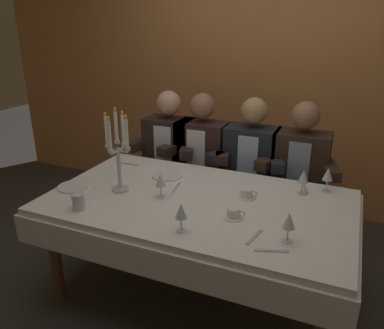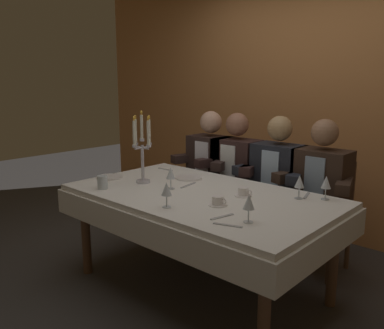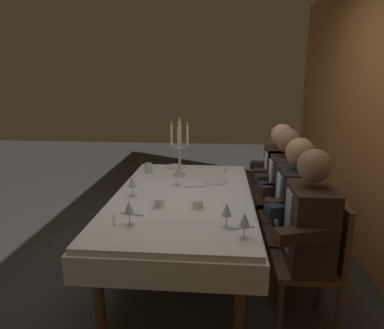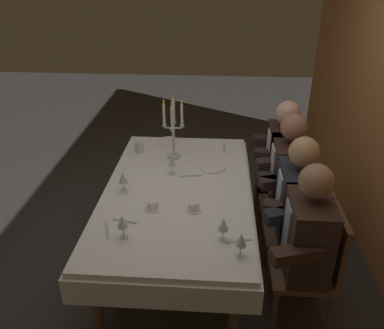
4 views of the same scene
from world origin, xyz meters
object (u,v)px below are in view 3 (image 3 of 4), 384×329
object	(u,v)px
wine_glass_4	(227,210)
seated_diner_2	(297,203)
wine_glass_1	(178,173)
dining_table	(183,208)
coffee_cup_1	(198,204)
coffee_cup_0	(159,203)
dinner_plate_0	(215,182)
wine_glass_2	(244,220)
seated_diner_1	(286,185)
water_tumbler_0	(149,168)
candelabra	(180,149)
wine_glass_3	(129,208)
seated_diner_3	(310,225)
seated_diner_0	(280,176)
wine_glass_0	(132,182)
dinner_plate_1	(175,167)

from	to	relation	value
wine_glass_4	seated_diner_2	size ratio (longest dim) A/B	0.13
wine_glass_1	dining_table	bearing A→B (deg)	16.42
coffee_cup_1	seated_diner_2	distance (m)	0.76
wine_glass_4	seated_diner_2	world-z (taller)	seated_diner_2
coffee_cup_0	coffee_cup_1	world-z (taller)	same
dinner_plate_0	coffee_cup_0	xyz separation A→B (m)	(0.63, -0.40, 0.02)
wine_glass_2	seated_diner_1	size ratio (longest dim) A/B	0.13
water_tumbler_0	coffee_cup_1	size ratio (longest dim) A/B	0.75
dining_table	water_tumbler_0	bearing A→B (deg)	-146.05
candelabra	water_tumbler_0	size ratio (longest dim) A/B	5.70
wine_glass_3	seated_diner_1	distance (m)	1.49
wine_glass_3	coffee_cup_1	xyz separation A→B (m)	(-0.33, 0.42, -0.09)
seated_diner_1	coffee_cup_0	bearing A→B (deg)	-59.54
wine_glass_1	water_tumbler_0	distance (m)	0.51
wine_glass_1	candelabra	bearing A→B (deg)	-176.74
coffee_cup_1	seated_diner_3	distance (m)	0.78
seated_diner_0	wine_glass_4	bearing A→B (deg)	-23.77
dinner_plate_0	seated_diner_2	distance (m)	0.78
wine_glass_2	coffee_cup_0	bearing A→B (deg)	-127.64
water_tumbler_0	coffee_cup_0	size ratio (longest dim) A/B	0.75
seated_diner_2	wine_glass_1	bearing A→B (deg)	-109.82
dinner_plate_0	seated_diner_0	xyz separation A→B (m)	(-0.29, 0.63, -0.01)
wine_glass_0	wine_glass_2	world-z (taller)	same
wine_glass_0	seated_diner_3	xyz separation A→B (m)	(0.44, 1.28, -0.12)
dining_table	coffee_cup_0	world-z (taller)	coffee_cup_0
dining_table	seated_diner_1	size ratio (longest dim) A/B	1.56
water_tumbler_0	seated_diner_2	world-z (taller)	seated_diner_2
wine_glass_0	seated_diner_1	size ratio (longest dim) A/B	0.13
dining_table	wine_glass_1	distance (m)	0.33
wine_glass_3	seated_diner_1	bearing A→B (deg)	128.77
wine_glass_2	seated_diner_2	bearing A→B (deg)	144.68
wine_glass_1	coffee_cup_0	xyz separation A→B (m)	(0.51, -0.08, -0.09)
seated_diner_0	seated_diner_1	world-z (taller)	same
dinner_plate_1	wine_glass_1	distance (m)	0.63
seated_diner_1	seated_diner_2	bearing A→B (deg)	0.00
dining_table	wine_glass_4	xyz separation A→B (m)	(0.59, 0.34, 0.23)
dining_table	candelabra	size ratio (longest dim) A/B	3.43
dining_table	seated_diner_2	world-z (taller)	seated_diner_2
wine_glass_1	coffee_cup_1	size ratio (longest dim) A/B	1.24
water_tumbler_0	wine_glass_4	bearing A→B (deg)	32.12
candelabra	coffee_cup_0	distance (m)	0.84
wine_glass_1	water_tumbler_0	bearing A→B (deg)	-137.88
wine_glass_0	dinner_plate_0	bearing A→B (deg)	122.42
water_tumbler_0	seated_diner_0	distance (m)	1.29
dining_table	coffee_cup_1	size ratio (longest dim) A/B	14.70
candelabra	dining_table	bearing A→B (deg)	9.16
dinner_plate_0	wine_glass_4	xyz separation A→B (m)	(0.94, 0.09, 0.11)
wine_glass_0	wine_glass_1	distance (m)	0.44
wine_glass_3	seated_diner_1	xyz separation A→B (m)	(-0.93, 1.16, -0.12)
wine_glass_2	water_tumbler_0	world-z (taller)	wine_glass_2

